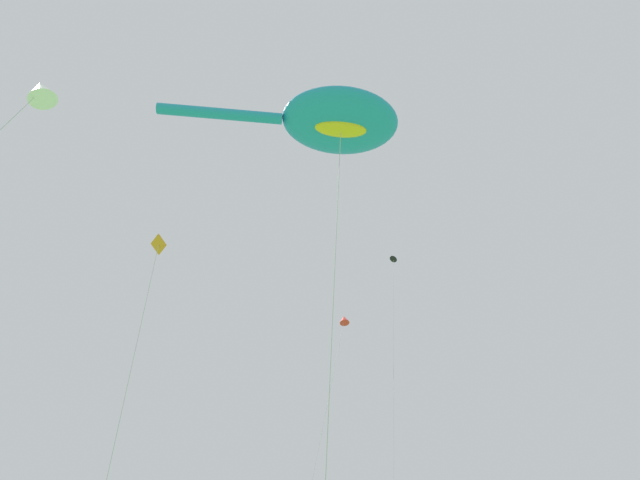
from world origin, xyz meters
TOP-DOWN VIEW (x-y plane):
  - big_show_kite at (-3.52, 9.54)m, footprint 9.16×6.62m
  - small_kite_box_yellow at (-7.21, 15.48)m, footprint 1.41×0.77m
  - small_kite_tiny_distant at (6.17, 20.75)m, footprint 4.48×1.24m
  - small_kite_diamond_red at (-12.64, 11.50)m, footprint 1.61×0.83m
  - small_kite_stunt_black at (8.11, 17.85)m, footprint 1.96×2.27m

SIDE VIEW (x-z plane):
  - small_kite_box_yellow at x=-7.21m, z-range 5.46..20.23m
  - small_kite_diamond_red at x=-12.64m, z-range 6.83..21.59m
  - big_show_kite at x=-3.52m, z-range 9.30..29.21m
  - small_kite_tiny_distant at x=6.17m, z-range 9.72..30.30m
  - small_kite_stunt_black at x=8.11m, z-range 10.61..35.12m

